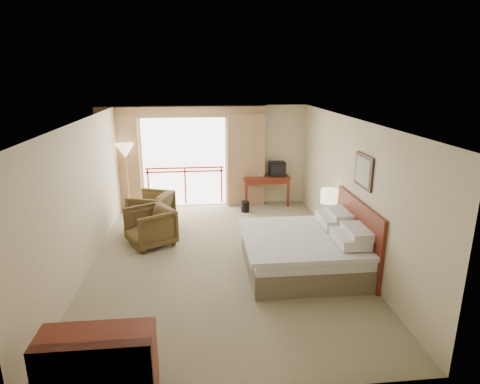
{
  "coord_description": "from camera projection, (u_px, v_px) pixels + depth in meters",
  "views": [
    {
      "loc": [
        -0.39,
        -7.19,
        3.49
      ],
      "look_at": [
        0.39,
        0.4,
        1.24
      ],
      "focal_mm": 30.0,
      "sensor_mm": 36.0,
      "label": 1
    }
  ],
  "objects": [
    {
      "name": "floor",
      "position": [
        222.0,
        258.0,
        7.89
      ],
      "size": [
        7.0,
        7.0,
        0.0
      ],
      "primitive_type": "plane",
      "color": "gray",
      "rests_on": "ground"
    },
    {
      "name": "ceiling",
      "position": [
        220.0,
        120.0,
        7.12
      ],
      "size": [
        7.0,
        7.0,
        0.0
      ],
      "primitive_type": "plane",
      "rotation": [
        3.14,
        0.0,
        0.0
      ],
      "color": "white",
      "rests_on": "wall_back"
    },
    {
      "name": "wall_back",
      "position": [
        214.0,
        156.0,
        10.85
      ],
      "size": [
        5.0,
        0.0,
        5.0
      ],
      "primitive_type": "plane",
      "rotation": [
        1.57,
        0.0,
        0.0
      ],
      "color": "beige",
      "rests_on": "ground"
    },
    {
      "name": "wall_front",
      "position": [
        241.0,
        288.0,
        4.17
      ],
      "size": [
        5.0,
        0.0,
        5.0
      ],
      "primitive_type": "plane",
      "rotation": [
        -1.57,
        0.0,
        0.0
      ],
      "color": "beige",
      "rests_on": "ground"
    },
    {
      "name": "wall_left",
      "position": [
        84.0,
        197.0,
        7.26
      ],
      "size": [
        0.0,
        7.0,
        7.0
      ],
      "primitive_type": "plane",
      "rotation": [
        1.57,
        0.0,
        1.57
      ],
      "color": "beige",
      "rests_on": "ground"
    },
    {
      "name": "wall_right",
      "position": [
        350.0,
        189.0,
        7.75
      ],
      "size": [
        0.0,
        7.0,
        7.0
      ],
      "primitive_type": "plane",
      "rotation": [
        1.57,
        0.0,
        -1.57
      ],
      "color": "beige",
      "rests_on": "ground"
    },
    {
      "name": "balcony_door",
      "position": [
        184.0,
        162.0,
        10.79
      ],
      "size": [
        2.4,
        0.0,
        2.4
      ],
      "primitive_type": "plane",
      "rotation": [
        1.57,
        0.0,
        0.0
      ],
      "color": "white",
      "rests_on": "wall_back"
    },
    {
      "name": "balcony_railing",
      "position": [
        185.0,
        176.0,
        10.88
      ],
      "size": [
        2.09,
        0.03,
        1.02
      ],
      "color": "red",
      "rests_on": "wall_back"
    },
    {
      "name": "curtain_left",
      "position": [
        121.0,
        163.0,
        10.49
      ],
      "size": [
        1.0,
        0.26,
        2.5
      ],
      "primitive_type": "cube",
      "color": "#986D4A",
      "rests_on": "wall_back"
    },
    {
      "name": "curtain_right",
      "position": [
        246.0,
        160.0,
        10.81
      ],
      "size": [
        1.0,
        0.26,
        2.5
      ],
      "primitive_type": "cube",
      "color": "#986D4A",
      "rests_on": "wall_back"
    },
    {
      "name": "valance",
      "position": [
        182.0,
        112.0,
        10.31
      ],
      "size": [
        4.4,
        0.22,
        0.28
      ],
      "primitive_type": "cube",
      "color": "#986D4A",
      "rests_on": "wall_back"
    },
    {
      "name": "hvac_vent",
      "position": [
        262.0,
        118.0,
        10.66
      ],
      "size": [
        0.5,
        0.04,
        0.5
      ],
      "primitive_type": "cube",
      "color": "silver",
      "rests_on": "wall_back"
    },
    {
      "name": "bed",
      "position": [
        305.0,
        250.0,
        7.36
      ],
      "size": [
        2.13,
        2.06,
        0.97
      ],
      "color": "brown",
      "rests_on": "floor"
    },
    {
      "name": "headboard",
      "position": [
        357.0,
        235.0,
        7.37
      ],
      "size": [
        0.06,
        2.1,
        1.3
      ],
      "primitive_type": "cube",
      "color": "#5B1A11",
      "rests_on": "wall_right"
    },
    {
      "name": "framed_art",
      "position": [
        363.0,
        171.0,
        7.04
      ],
      "size": [
        0.04,
        0.72,
        0.6
      ],
      "color": "black",
      "rests_on": "wall_right"
    },
    {
      "name": "nightstand",
      "position": [
        327.0,
        231.0,
        8.56
      ],
      "size": [
        0.39,
        0.46,
        0.54
      ],
      "primitive_type": "cube",
      "rotation": [
        0.0,
        0.0,
        0.03
      ],
      "color": "#5B1A11",
      "rests_on": "floor"
    },
    {
      "name": "table_lamp",
      "position": [
        329.0,
        197.0,
        8.39
      ],
      "size": [
        0.35,
        0.35,
        0.62
      ],
      "rotation": [
        0.0,
        0.0,
        0.19
      ],
      "color": "tan",
      "rests_on": "nightstand"
    },
    {
      "name": "phone",
      "position": [
        328.0,
        220.0,
        8.32
      ],
      "size": [
        0.22,
        0.19,
        0.08
      ],
      "primitive_type": "cube",
      "rotation": [
        0.0,
        0.0,
        -0.33
      ],
      "color": "black",
      "rests_on": "nightstand"
    },
    {
      "name": "desk",
      "position": [
        266.0,
        182.0,
        11.04
      ],
      "size": [
        1.25,
        0.6,
        0.82
      ],
      "rotation": [
        0.0,
        0.0,
        0.03
      ],
      "color": "#5B1A11",
      "rests_on": "floor"
    },
    {
      "name": "tv",
      "position": [
        277.0,
        169.0,
        10.91
      ],
      "size": [
        0.43,
        0.34,
        0.39
      ],
      "rotation": [
        0.0,
        0.0,
        0.3
      ],
      "color": "black",
      "rests_on": "desk"
    },
    {
      "name": "coffee_maker",
      "position": [
        253.0,
        171.0,
        10.87
      ],
      "size": [
        0.16,
        0.16,
        0.27
      ],
      "primitive_type": "cylinder",
      "rotation": [
        0.0,
        0.0,
        -0.34
      ],
      "color": "black",
      "rests_on": "desk"
    },
    {
      "name": "cup",
      "position": [
        259.0,
        175.0,
        10.86
      ],
      "size": [
        0.07,
        0.07,
        0.09
      ],
      "primitive_type": "cylinder",
      "rotation": [
        0.0,
        0.0,
        -0.02
      ],
      "color": "white",
      "rests_on": "desk"
    },
    {
      "name": "wastebasket",
      "position": [
        245.0,
        207.0,
        10.53
      ],
      "size": [
        0.25,
        0.25,
        0.28
      ],
      "primitive_type": "cylinder",
      "rotation": [
        0.0,
        0.0,
        -0.13
      ],
      "color": "black",
      "rests_on": "floor"
    },
    {
      "name": "armchair_far",
      "position": [
        152.0,
        225.0,
        9.6
      ],
      "size": [
        1.15,
        1.13,
        0.82
      ],
      "primitive_type": "imported",
      "rotation": [
        0.0,
        0.0,
        -1.92
      ],
      "color": "#46361C",
      "rests_on": "floor"
    },
    {
      "name": "armchair_near",
      "position": [
        152.0,
        244.0,
        8.54
      ],
      "size": [
        1.2,
        1.19,
        0.81
      ],
      "primitive_type": "imported",
      "rotation": [
        0.0,
        0.0,
        -1.05
      ],
      "color": "#46361C",
      "rests_on": "floor"
    },
    {
      "name": "side_table",
      "position": [
        139.0,
        218.0,
        9.0
      ],
      "size": [
        0.5,
        0.5,
        0.55
      ],
      "rotation": [
        0.0,
        0.0,
        -0.16
      ],
      "color": "black",
      "rests_on": "floor"
    },
    {
      "name": "book",
      "position": [
        138.0,
        211.0,
        8.95
      ],
      "size": [
        0.23,
        0.26,
        0.02
      ],
      "primitive_type": "imported",
      "rotation": [
        0.0,
        0.0,
        0.41
      ],
      "color": "white",
      "rests_on": "side_table"
    },
    {
      "name": "floor_lamp",
      "position": [
        125.0,
        153.0,
        10.15
      ],
      "size": [
        0.46,
        0.46,
        1.81
      ],
      "rotation": [
        0.0,
        0.0,
        -0.22
      ],
      "color": "tan",
      "rests_on": "floor"
    },
    {
      "name": "dresser",
      "position": [
        98.0,
        367.0,
        4.38
      ],
      "size": [
        1.24,
        0.53,
        0.83
      ],
      "rotation": [
        0.0,
        0.0,
        -0.06
      ],
      "color": "#5B1A11",
      "rests_on": "floor"
    }
  ]
}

